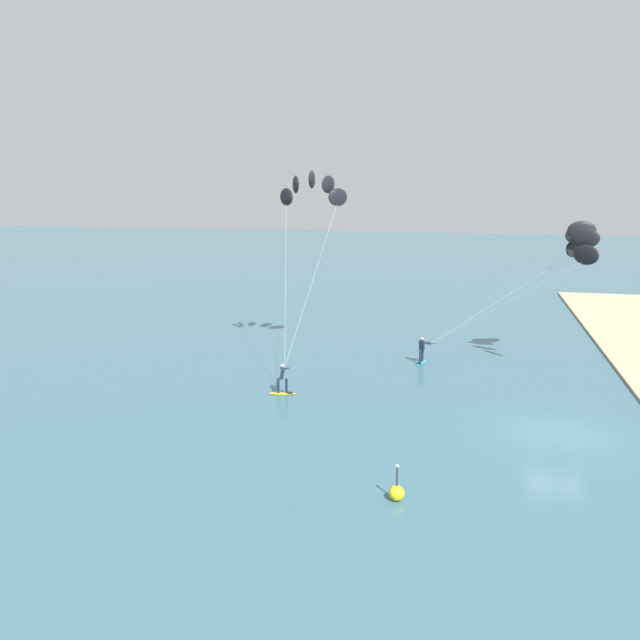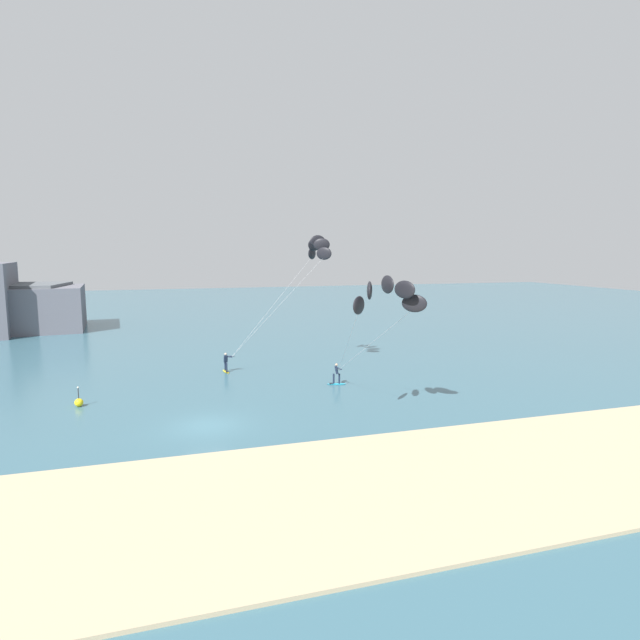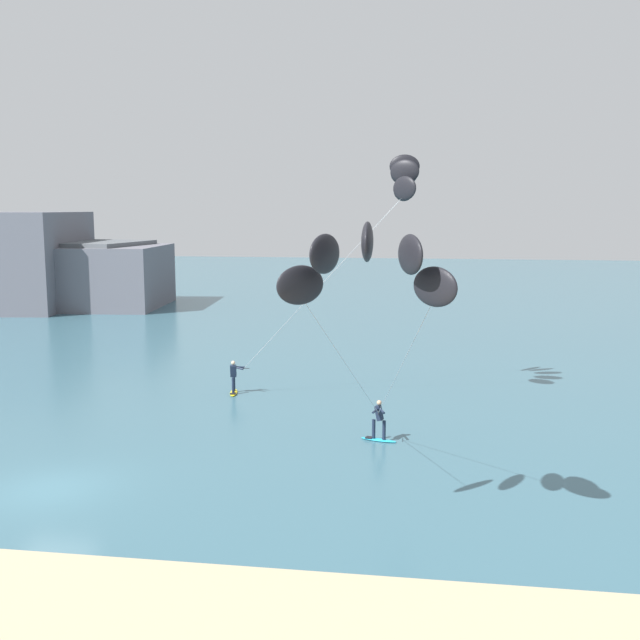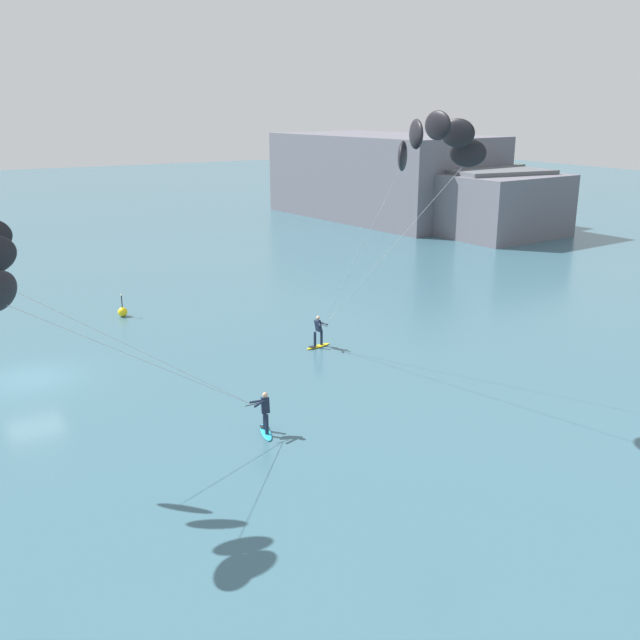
# 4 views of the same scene
# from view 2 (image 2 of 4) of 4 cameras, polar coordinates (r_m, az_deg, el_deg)

# --- Properties ---
(ground_plane) EXTENTS (240.00, 240.00, 0.00)m
(ground_plane) POSITION_cam_2_polar(r_m,az_deg,el_deg) (31.94, -12.46, -11.44)
(ground_plane) COLOR #386070
(sand_strip) EXTENTS (80.00, 11.92, 0.16)m
(sand_strip) POSITION_cam_2_polar(r_m,az_deg,el_deg) (22.16, -10.25, -20.04)
(sand_strip) COLOR tan
(sand_strip) RESTS_ON ground
(kitesurfer_nearshore) EXTENTS (5.04, 10.07, 8.94)m
(kitesurfer_nearshore) POSITION_cam_2_polar(r_m,az_deg,el_deg) (31.43, 7.18, 2.30)
(kitesurfer_nearshore) COLOR #23ADD1
(kitesurfer_nearshore) RESTS_ON ground
(kitesurfer_mid_water) EXTENTS (9.52, 4.52, 11.82)m
(kitesurfer_mid_water) POSITION_cam_2_polar(r_m,az_deg,el_deg) (45.99, -0.75, 7.45)
(kitesurfer_mid_water) COLOR yellow
(kitesurfer_mid_water) RESTS_ON ground
(marker_buoy) EXTENTS (0.56, 0.56, 1.38)m
(marker_buoy) POSITION_cam_2_polar(r_m,az_deg,el_deg) (38.37, -25.29, -8.29)
(marker_buoy) COLOR yellow
(marker_buoy) RESTS_ON ground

